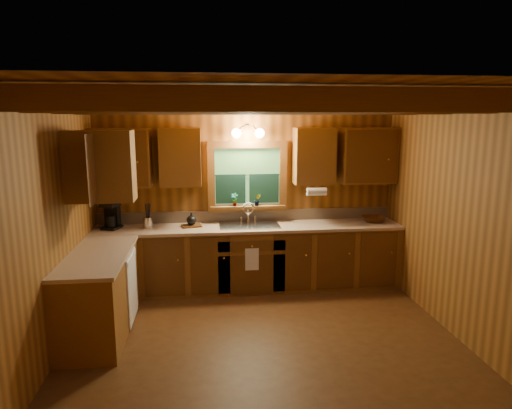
{
  "coord_description": "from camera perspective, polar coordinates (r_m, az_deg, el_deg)",
  "views": [
    {
      "loc": [
        -0.6,
        -4.41,
        2.36
      ],
      "look_at": [
        0.0,
        0.8,
        1.35
      ],
      "focal_mm": 31.54,
      "sensor_mm": 36.0,
      "label": 1
    }
  ],
  "objects": [
    {
      "name": "countertop",
      "position": [
        5.89,
        -5.2,
        -3.7
      ],
      "size": [
        4.2,
        2.24,
        0.04
      ],
      "color": "tan",
      "rests_on": "base_cabinets"
    },
    {
      "name": "teakettle",
      "position": [
        6.2,
        -8.2,
        -1.98
      ],
      "size": [
        0.13,
        0.13,
        0.17
      ],
      "rotation": [
        0.0,
        0.0,
        0.01
      ],
      "color": "black",
      "rests_on": "cutting_board"
    },
    {
      "name": "window",
      "position": [
        6.36,
        -1.1,
        3.38
      ],
      "size": [
        1.12,
        0.08,
        1.0
      ],
      "color": "brown",
      "rests_on": "room"
    },
    {
      "name": "dish_towel",
      "position": [
        6.0,
        -0.51,
        -6.97
      ],
      "size": [
        0.18,
        0.01,
        0.3
      ],
      "primitive_type": "cube",
      "color": "white",
      "rests_on": "base_cabinets"
    },
    {
      "name": "base_cabinets",
      "position": [
        6.02,
        -5.26,
        -7.87
      ],
      "size": [
        4.2,
        2.22,
        0.86
      ],
      "color": "brown",
      "rests_on": "ground"
    },
    {
      "name": "wall_sconce",
      "position": [
        6.19,
        -1.02,
        9.08
      ],
      "size": [
        0.45,
        0.21,
        0.17
      ],
      "color": "black",
      "rests_on": "room"
    },
    {
      "name": "utensil_crock",
      "position": [
        6.24,
        -13.56,
        -2.17
      ],
      "size": [
        0.12,
        0.12,
        0.34
      ],
      "rotation": [
        0.0,
        0.0,
        0.14
      ],
      "color": "silver",
      "rests_on": "countertop"
    },
    {
      "name": "room",
      "position": [
        4.58,
        1.15,
        -2.49
      ],
      "size": [
        4.2,
        4.2,
        4.2
      ],
      "color": "#4D2D12",
      "rests_on": "ground"
    },
    {
      "name": "backsplash",
      "position": [
        6.48,
        -1.1,
        -1.42
      ],
      "size": [
        4.2,
        0.02,
        0.16
      ],
      "primitive_type": "cube",
      "color": "tan",
      "rests_on": "room"
    },
    {
      "name": "paper_towel_roll",
      "position": [
        6.21,
        7.68,
        1.63
      ],
      "size": [
        0.27,
        0.11,
        0.11
      ],
      "primitive_type": "cylinder",
      "rotation": [
        0.0,
        1.57,
        0.0
      ],
      "color": "white",
      "rests_on": "upper_cabinets"
    },
    {
      "name": "window_sill",
      "position": [
        6.38,
        -1.05,
        -0.31
      ],
      "size": [
        1.06,
        0.14,
        0.04
      ],
      "primitive_type": "cube",
      "color": "brown",
      "rests_on": "room"
    },
    {
      "name": "upper_cabinets",
      "position": [
        5.86,
        -6.23,
        5.74
      ],
      "size": [
        4.19,
        1.77,
        0.78
      ],
      "color": "brown",
      "rests_on": "room"
    },
    {
      "name": "cutting_board",
      "position": [
        6.22,
        -8.18,
        -2.69
      ],
      "size": [
        0.29,
        0.24,
        0.02
      ],
      "primitive_type": "cube",
      "rotation": [
        0.0,
        0.0,
        0.23
      ],
      "color": "#512E11",
      "rests_on": "countertop"
    },
    {
      "name": "potted_plant_left",
      "position": [
        6.33,
        -2.74,
        0.64
      ],
      "size": [
        0.12,
        0.1,
        0.19
      ],
      "primitive_type": "imported",
      "rotation": [
        0.0,
        0.0,
        -0.44
      ],
      "color": "#512E11",
      "rests_on": "window_sill"
    },
    {
      "name": "sink",
      "position": [
        6.23,
        -0.85,
        -3.08
      ],
      "size": [
        0.82,
        0.48,
        0.43
      ],
      "color": "silver",
      "rests_on": "countertop"
    },
    {
      "name": "ceiling_beams",
      "position": [
        4.46,
        1.21,
        12.57
      ],
      "size": [
        4.2,
        2.54,
        0.18
      ],
      "color": "brown",
      "rests_on": "room"
    },
    {
      "name": "potted_plant_right",
      "position": [
        6.36,
        0.18,
        0.6
      ],
      "size": [
        0.1,
        0.08,
        0.17
      ],
      "primitive_type": "imported",
      "rotation": [
        0.0,
        0.0,
        0.08
      ],
      "color": "#512E11",
      "rests_on": "window_sill"
    },
    {
      "name": "coffee_maker",
      "position": [
        6.34,
        -17.84,
        -1.34
      ],
      "size": [
        0.2,
        0.26,
        0.36
      ],
      "rotation": [
        0.0,
        0.0,
        -0.37
      ],
      "color": "black",
      "rests_on": "countertop"
    },
    {
      "name": "wicker_basket",
      "position": [
        6.65,
        14.66,
        -1.8
      ],
      "size": [
        0.36,
        0.36,
        0.08
      ],
      "primitive_type": "imported",
      "rotation": [
        0.0,
        0.0,
        -0.12
      ],
      "color": "#48230C",
      "rests_on": "countertop"
    },
    {
      "name": "dishwasher_panel",
      "position": [
        5.52,
        -15.45,
        -10.0
      ],
      "size": [
        0.02,
        0.6,
        0.8
      ],
      "primitive_type": "cube",
      "color": "white",
      "rests_on": "base_cabinets"
    }
  ]
}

